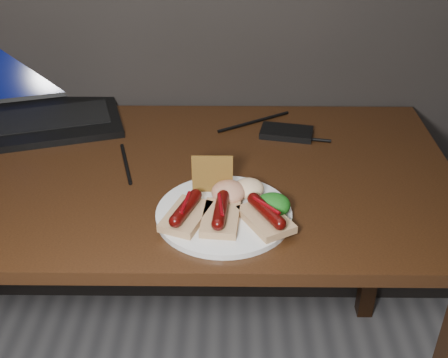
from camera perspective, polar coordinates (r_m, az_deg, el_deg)
desk at (r=1.34m, az=-7.44°, el=-2.34°), size 1.40×0.70×0.75m
laptop at (r=1.59m, az=-17.45°, el=7.99°), size 0.44×0.44×0.25m
hard_drive at (r=1.44m, az=6.37°, el=4.72°), size 0.14×0.10×0.02m
desk_cables at (r=1.40m, az=-6.35°, el=3.64°), size 0.88×0.37×0.01m
plate at (r=1.13m, az=-0.02°, el=-3.56°), size 0.34×0.34×0.01m
bread_sausage_left at (r=1.10m, az=-3.89°, el=-3.42°), size 0.11×0.13×0.04m
bread_sausage_center at (r=1.09m, az=-0.34°, el=-3.62°), size 0.08×0.12×0.04m
bread_sausage_right at (r=1.09m, az=4.29°, el=-3.73°), size 0.12×0.13×0.04m
crispbread at (r=1.17m, az=-1.19°, el=0.50°), size 0.09×0.01×0.08m
salad_greens at (r=1.12m, az=4.99°, el=-2.62°), size 0.07×0.07×0.04m
salsa_mound at (r=1.15m, az=0.48°, el=-1.32°), size 0.07×0.07×0.04m
coleslaw_mound at (r=1.17m, az=2.52°, el=-0.95°), size 0.06×0.06×0.04m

